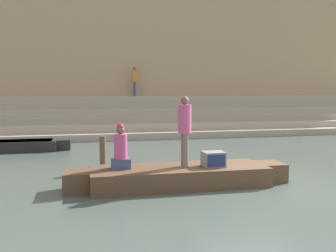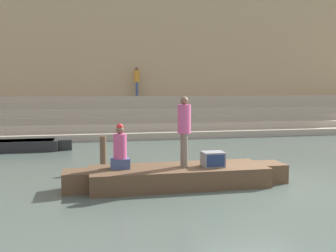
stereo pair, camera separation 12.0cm
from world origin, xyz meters
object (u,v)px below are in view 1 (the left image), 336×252
Objects in this scene: moored_boat_shore at (5,146)px; person_on_steps at (135,79)px; mooring_post at (103,154)px; person_rowing at (121,150)px; tv_set at (213,159)px; rowboat_main at (179,176)px; person_standing at (185,126)px.

moored_boat_shore is 2.96× the size of person_on_steps.
person_on_steps reaches higher than mooring_post.
person_rowing is 13.09m from person_on_steps.
tv_set is (2.26, -0.27, -0.26)m from person_rowing.
person_on_steps is at bearing 77.12° from mooring_post.
person_rowing is 2.07× the size of tv_set.
rowboat_main is 2.73m from mooring_post.
rowboat_main is 1.24m from person_standing.
person_standing is 1.66m from person_rowing.
rowboat_main is 5.10× the size of person_rowing.
mooring_post is at bearing 134.75° from tv_set.
person_rowing is (-1.55, 0.17, -0.56)m from person_standing.
person_rowing is at bearing 172.29° from rowboat_main.
mooring_post is (-0.31, 1.99, -0.40)m from person_rowing.
mooring_post is at bearing 126.08° from rowboat_main.
person_rowing is 1.05× the size of mooring_post.
tv_set is at bearing -7.11° from person_standing.
rowboat_main is at bearing 165.28° from tv_set.
tv_set is at bearing 100.84° from person_on_steps.
person_standing is 3.28× the size of tv_set.
person_on_steps reaches higher than moored_boat_shore.
person_rowing is at bearing -81.15° from mooring_post.
tv_set is 0.32× the size of person_on_steps.
person_rowing is at bearing 174.86° from person_standing.
person_on_steps is (0.73, 12.86, 2.67)m from rowboat_main.
person_standing is at bearing -27.68° from rowboat_main.
person_standing reaches higher than moored_boat_shore.
person_on_steps is (5.88, 6.24, 2.71)m from moored_boat_shore.
tv_set is at bearing -0.42° from person_rowing.
tv_set reaches higher than moored_boat_shore.
person_standing reaches higher than rowboat_main.
person_rowing reaches higher than rowboat_main.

